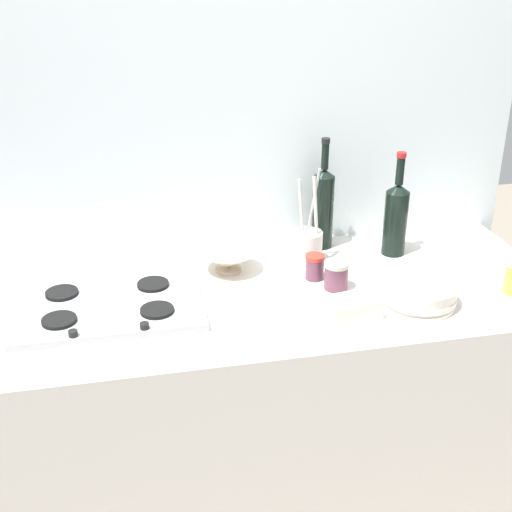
# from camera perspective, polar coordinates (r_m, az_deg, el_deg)

# --- Properties ---
(counter_block) EXTENTS (1.80, 0.70, 0.90)m
(counter_block) POSITION_cam_1_polar(r_m,az_deg,el_deg) (2.26, 0.00, -13.17)
(counter_block) COLOR silver
(counter_block) RESTS_ON ground
(backsplash_panel) EXTENTS (1.90, 0.06, 2.22)m
(backsplash_panel) POSITION_cam_1_polar(r_m,az_deg,el_deg) (2.27, -1.98, 6.06)
(backsplash_panel) COLOR silver
(backsplash_panel) RESTS_ON ground
(stovetop_hob) EXTENTS (0.51, 0.34, 0.04)m
(stovetop_hob) POSITION_cam_1_polar(r_m,az_deg,el_deg) (1.96, -12.12, -4.11)
(stovetop_hob) COLOR #B2B2B7
(stovetop_hob) RESTS_ON counter_block
(plate_stack) EXTENTS (0.22, 0.22, 0.07)m
(plate_stack) POSITION_cam_1_polar(r_m,az_deg,el_deg) (1.99, 13.32, -2.98)
(plate_stack) COLOR silver
(plate_stack) RESTS_ON counter_block
(wine_bottle_leftmost) EXTENTS (0.07, 0.07, 0.37)m
(wine_bottle_leftmost) POSITION_cam_1_polar(r_m,az_deg,el_deg) (2.26, 5.57, 4.13)
(wine_bottle_leftmost) COLOR black
(wine_bottle_leftmost) RESTS_ON counter_block
(wine_bottle_mid_left) EXTENTS (0.08, 0.08, 0.34)m
(wine_bottle_mid_left) POSITION_cam_1_polar(r_m,az_deg,el_deg) (2.25, 11.53, 3.20)
(wine_bottle_mid_left) COLOR black
(wine_bottle_mid_left) RESTS_ON counter_block
(mixing_bowl) EXTENTS (0.18, 0.18, 0.07)m
(mixing_bowl) POSITION_cam_1_polar(r_m,az_deg,el_deg) (2.12, -2.33, -0.30)
(mixing_bowl) COLOR beige
(mixing_bowl) RESTS_ON counter_block
(butter_dish) EXTENTS (0.16, 0.12, 0.05)m
(butter_dish) POSITION_cam_1_polar(r_m,az_deg,el_deg) (1.90, 7.93, -4.28)
(butter_dish) COLOR silver
(butter_dish) RESTS_ON counter_block
(utensil_crock) EXTENTS (0.09, 0.09, 0.31)m
(utensil_crock) POSITION_cam_1_polar(r_m,az_deg,el_deg) (2.17, 4.29, 0.94)
(utensil_crock) COLOR silver
(utensil_crock) RESTS_ON counter_block
(condiment_jar_front) EXTENTS (0.07, 0.07, 0.08)m
(condiment_jar_front) POSITION_cam_1_polar(r_m,az_deg,el_deg) (2.03, 6.68, -1.60)
(condiment_jar_front) COLOR #66384C
(condiment_jar_front) RESTS_ON counter_block
(condiment_jar_rear) EXTENTS (0.06, 0.06, 0.08)m
(condiment_jar_rear) POSITION_cam_1_polar(r_m,az_deg,el_deg) (2.08, 4.89, -0.89)
(condiment_jar_rear) COLOR #66384C
(condiment_jar_rear) RESTS_ON counter_block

